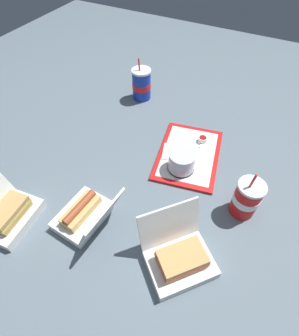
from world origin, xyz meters
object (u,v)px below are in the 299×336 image
(soda_cup_left, at_px, (142,84))
(cake_container, at_px, (182,162))
(food_tray, at_px, (189,155))
(clamshell_hotdog_front, at_px, (85,214))
(ketchup_cup, at_px, (203,139))
(clamshell_sandwich_corner, at_px, (9,215))
(soda_cup_back, at_px, (246,199))
(clamshell_sandwich_left, at_px, (180,258))
(plastic_fork, at_px, (207,141))

(soda_cup_left, bearing_deg, cake_container, 45.34)
(food_tray, height_order, clamshell_hotdog_front, clamshell_hotdog_front)
(ketchup_cup, bearing_deg, clamshell_sandwich_corner, -34.20)
(cake_container, xyz_separation_m, soda_cup_back, (0.08, 0.28, 0.02))
(clamshell_hotdog_front, relative_size, soda_cup_back, 1.01)
(clamshell_hotdog_front, xyz_separation_m, clamshell_sandwich_left, (-0.01, 0.36, 0.00))
(ketchup_cup, height_order, soda_cup_left, soda_cup_left)
(soda_cup_left, bearing_deg, clamshell_hotdog_front, 13.37)
(food_tray, height_order, ketchup_cup, ketchup_cup)
(food_tray, height_order, clamshell_sandwich_corner, clamshell_sandwich_corner)
(plastic_fork, bearing_deg, clamshell_hotdog_front, -3.56)
(clamshell_sandwich_corner, xyz_separation_m, soda_cup_back, (-0.42, 0.73, 0.03))
(plastic_fork, relative_size, soda_cup_left, 0.49)
(plastic_fork, relative_size, clamshell_sandwich_left, 0.39)
(ketchup_cup, xyz_separation_m, clamshell_sandwich_corner, (0.70, -0.47, 0.02))
(clamshell_sandwich_left, bearing_deg, soda_cup_left, -144.47)
(clamshell_sandwich_corner, bearing_deg, clamshell_hotdog_front, 117.72)
(ketchup_cup, distance_m, plastic_fork, 0.02)
(food_tray, distance_m, clamshell_hotdog_front, 0.52)
(clamshell_sandwich_left, bearing_deg, ketchup_cup, -167.71)
(clamshell_hotdog_front, relative_size, soda_cup_left, 0.97)
(clamshell_hotdog_front, height_order, clamshell_sandwich_left, clamshell_sandwich_left)
(cake_container, distance_m, clamshell_sandwich_left, 0.40)
(soda_cup_left, height_order, soda_cup_back, soda_cup_left)
(ketchup_cup, distance_m, soda_cup_left, 0.47)
(food_tray, xyz_separation_m, clamshell_hotdog_front, (0.47, -0.21, 0.03))
(cake_container, relative_size, plastic_fork, 1.01)
(ketchup_cup, bearing_deg, plastic_fork, 107.89)
(cake_container, distance_m, clamshell_sandwich_corner, 0.67)
(soda_cup_left, bearing_deg, clamshell_sandwich_left, 35.53)
(clamshell_hotdog_front, height_order, soda_cup_back, soda_cup_back)
(ketchup_cup, height_order, clamshell_sandwich_corner, clamshell_sandwich_corner)
(clamshell_hotdog_front, distance_m, clamshell_sandwich_left, 0.36)
(cake_container, height_order, clamshell_hotdog_front, clamshell_hotdog_front)
(ketchup_cup, xyz_separation_m, clamshell_sandwich_left, (0.57, 0.12, 0.02))
(clamshell_sandwich_left, height_order, clamshell_sandwich_corner, clamshell_sandwich_left)
(ketchup_cup, xyz_separation_m, clamshell_hotdog_front, (0.57, -0.24, 0.01))
(plastic_fork, distance_m, soda_cup_left, 0.48)
(clamshell_hotdog_front, relative_size, clamshell_sandwich_left, 0.77)
(plastic_fork, bearing_deg, clamshell_sandwich_corner, -14.59)
(clamshell_sandwich_left, xyz_separation_m, clamshell_sandwich_corner, (0.13, -0.60, -0.00))
(plastic_fork, xyz_separation_m, clamshell_sandwich_left, (0.57, 0.10, 0.03))
(plastic_fork, relative_size, soda_cup_back, 0.51)
(clamshell_sandwich_left, relative_size, soda_cup_back, 1.32)
(soda_cup_back, bearing_deg, clamshell_sandwich_left, -23.82)
(food_tray, xyz_separation_m, clamshell_sandwich_corner, (0.60, -0.45, 0.04))
(ketchup_cup, distance_m, clamshell_sandwich_left, 0.58)
(clamshell_sandwich_corner, bearing_deg, clamshell_sandwich_left, 102.24)
(food_tray, bearing_deg, ketchup_cup, 165.16)
(soda_cup_left, distance_m, soda_cup_back, 0.82)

